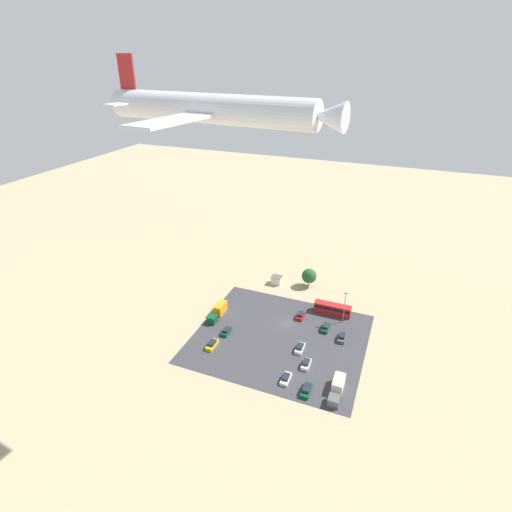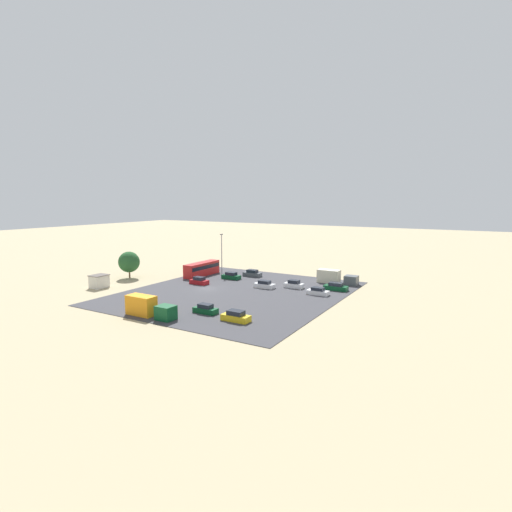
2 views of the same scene
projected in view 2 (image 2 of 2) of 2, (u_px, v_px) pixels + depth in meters
ground_plane at (208, 289)px, 82.33m from camera, size 400.00×400.00×0.00m
parking_lot_surface at (236, 293)px, 78.84m from camera, size 45.62×39.89×0.08m
shed_building at (99, 281)px, 83.37m from camera, size 3.47×2.97×2.71m
bus at (202, 268)px, 96.29m from camera, size 10.87×2.62×3.18m
parked_car_0 at (264, 285)px, 82.92m from camera, size 1.81×4.35×1.57m
parked_car_1 at (199, 281)px, 86.61m from camera, size 1.89×4.10×1.60m
parked_car_2 at (294, 285)px, 82.98m from camera, size 1.77×4.00×1.64m
parked_car_3 at (236, 317)px, 60.42m from camera, size 1.88×4.49×1.63m
parked_car_4 at (336, 287)px, 80.85m from camera, size 1.94×4.77×1.56m
parked_car_5 at (252, 274)px, 95.24m from camera, size 1.89×4.40×1.62m
parked_car_6 at (231, 276)px, 92.14m from camera, size 1.83×4.38×1.61m
parked_car_7 at (206, 309)px, 64.61m from camera, size 1.72×4.09×1.52m
parked_car_8 at (318, 292)px, 77.01m from camera, size 1.81×4.22×1.45m
parked_truck_0 at (148, 307)px, 62.83m from camera, size 2.32×9.00×3.13m
parked_truck_1 at (335, 277)px, 87.57m from camera, size 2.45×8.84×2.85m
tree_near_shed at (129, 262)px, 93.25m from camera, size 4.90×4.90×6.26m
light_pole_lot_centre at (222, 252)px, 97.41m from camera, size 0.90×0.28×9.91m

